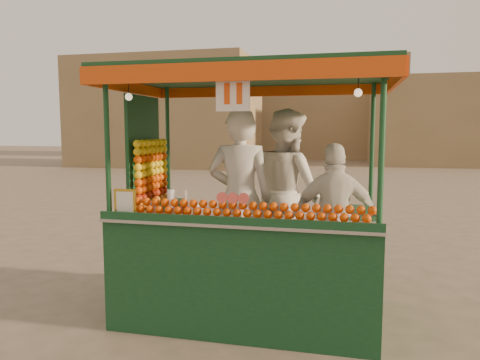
% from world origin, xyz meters
% --- Properties ---
extents(ground, '(90.00, 90.00, 0.00)m').
position_xyz_m(ground, '(0.00, 0.00, 0.00)').
color(ground, brown).
rests_on(ground, ground).
extents(building_left, '(10.00, 6.00, 6.00)m').
position_xyz_m(building_left, '(-9.00, 20.00, 3.00)').
color(building_left, '#947954').
rests_on(building_left, ground).
extents(building_right, '(9.00, 6.00, 5.00)m').
position_xyz_m(building_right, '(7.00, 24.00, 2.50)').
color(building_right, '#947954').
rests_on(building_right, ground).
extents(building_center, '(14.00, 7.00, 7.00)m').
position_xyz_m(building_center, '(-2.00, 30.00, 3.50)').
color(building_center, '#947954').
rests_on(building_center, ground).
extents(juice_cart, '(2.93, 1.90, 2.66)m').
position_xyz_m(juice_cart, '(0.10, -0.21, 0.86)').
color(juice_cart, '#0F391F').
rests_on(juice_cart, ground).
extents(vendor_left, '(0.75, 0.53, 1.95)m').
position_xyz_m(vendor_left, '(0.05, -0.09, 1.28)').
color(vendor_left, beige).
rests_on(vendor_left, ground).
extents(vendor_middle, '(1.19, 1.21, 1.97)m').
position_xyz_m(vendor_middle, '(0.48, 0.51, 1.29)').
color(vendor_middle, white).
rests_on(vendor_middle, ground).
extents(vendor_right, '(0.98, 0.54, 1.58)m').
position_xyz_m(vendor_right, '(1.07, -0.06, 1.10)').
color(vendor_right, silver).
rests_on(vendor_right, ground).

